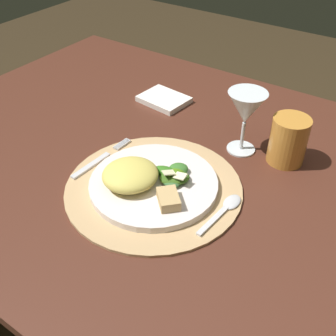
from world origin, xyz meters
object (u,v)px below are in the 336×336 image
Objects in this scene: dinner_plate at (154,184)px; fork at (99,160)px; napkin at (164,99)px; amber_tumbler at (288,140)px; wine_glass at (246,110)px; dining_table at (177,215)px; spoon at (227,207)px.

fork is (-0.15, 0.00, -0.00)m from dinner_plate.
amber_tumbler is (0.36, -0.06, 0.04)m from napkin.
wine_glass reaches higher than amber_tumbler.
dining_table is 5.27× the size of dinner_plate.
amber_tumbler is (0.03, 0.21, 0.04)m from spoon.
wine_glass is at bearing 43.54° from fork.
spoon reaches higher than dining_table.
napkin is 0.86× the size of wine_glass.
napkin is (-0.04, 0.30, -0.00)m from fork.
napkin is (-0.19, 0.30, -0.01)m from dinner_plate.
amber_tumbler reaches higher than spoon.
napkin is at bearing 140.58° from spoon.
dining_table is at bearing 95.75° from dinner_plate.
dining_table is at bearing -48.53° from napkin.
spoon is 1.08× the size of napkin.
wine_glass is at bearing 51.64° from dining_table.
amber_tumbler is (0.32, 0.23, 0.04)m from fork.
amber_tumbler is at bearing 82.19° from spoon.
spoon is (0.29, 0.02, 0.00)m from fork.
dinner_plate is at bearing -126.80° from amber_tumbler.
napkin is at bearing 131.47° from dining_table.
spoon reaches higher than fork.
wine_glass is at bearing -17.01° from napkin.
fork reaches higher than dining_table.
napkin is at bearing 170.01° from amber_tumbler.
wine_glass is 1.37× the size of amber_tumbler.
amber_tumbler is at bearing 35.97° from fork.
amber_tumbler reaches higher than napkin.
spoon is at bearing -39.42° from napkin.
spoon is at bearing 4.64° from fork.
dinner_plate is 0.35m from napkin.
dinner_plate is 0.15m from spoon.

